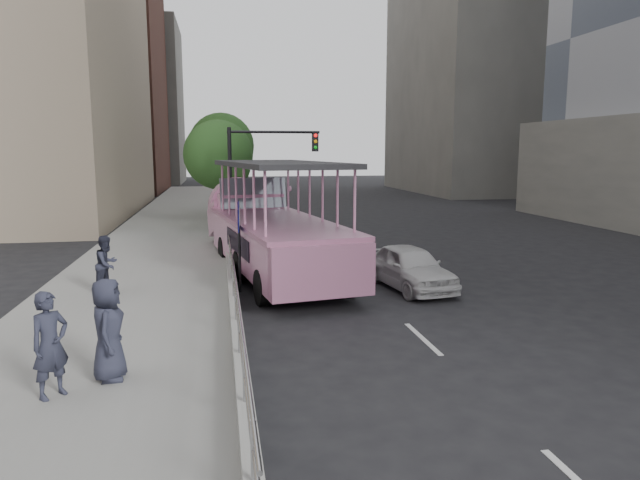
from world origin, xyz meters
The scene contains 16 objects.
ground centered at (0.00, 0.00, 0.00)m, with size 160.00×160.00×0.00m, color black.
sidewalk centered at (-5.75, 10.00, 0.15)m, with size 5.50×80.00×0.30m, color gray.
kerb_wall centered at (-3.12, 2.00, 0.48)m, with size 0.24×30.00×0.36m, color #A6A6A0.
guardrail centered at (-3.12, 2.00, 1.14)m, with size 0.07×22.00×0.71m.
duck_boat centered at (-1.77, 5.97, 1.42)m, with size 4.51×11.79×3.82m.
car centered at (2.25, 2.58, 0.67)m, with size 1.57×3.90×1.33m, color silver.
pedestrian_near centered at (-6.09, -4.50, 1.16)m, with size 0.63×0.41×1.72m, color #262837.
pedestrian_mid centered at (-6.49, 2.38, 1.10)m, with size 0.77×0.60×1.59m, color #262837.
pedestrian_far centered at (-5.32, -3.92, 1.18)m, with size 0.86×0.56×1.76m, color #262837.
parking_sign centered at (-2.86, 3.00, 1.71)m, with size 0.09×0.61×2.71m.
traffic_signal centered at (-1.70, 12.50, 3.50)m, with size 4.20×0.32×5.20m.
street_tree_near centered at (-3.30, 15.93, 3.82)m, with size 3.52×3.52×5.72m.
street_tree_far centered at (-3.10, 21.93, 4.31)m, with size 3.97×3.97×6.45m.
midrise_brick centered at (-18.00, 48.00, 13.00)m, with size 18.00×16.00×26.00m, color brown.
midrise_stone_a centered at (26.00, 42.00, 16.00)m, with size 20.00×20.00×32.00m, color gray.
midrise_stone_b centered at (-16.00, 64.00, 10.00)m, with size 16.00×14.00×20.00m, color gray.
Camera 1 is at (-3.41, -13.68, 4.17)m, focal length 32.00 mm.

